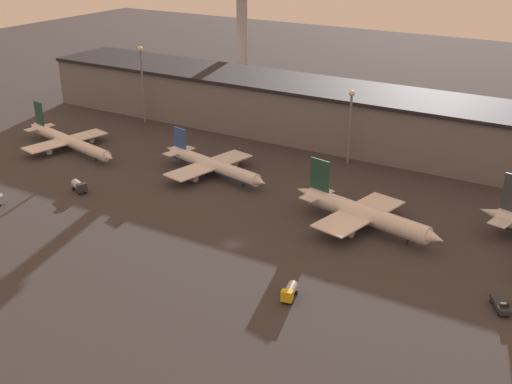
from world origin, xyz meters
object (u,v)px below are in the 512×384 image
at_px(airplane_2, 364,214).
at_px(control_tower, 242,27).
at_px(airplane_1, 212,165).
at_px(service_vehicle_2, 79,186).
at_px(service_vehicle_1, 290,292).
at_px(service_vehicle_3, 501,305).
at_px(airplane_0, 68,141).

height_order(airplane_2, control_tower, control_tower).
height_order(airplane_1, service_vehicle_2, airplane_1).
height_order(airplane_1, airplane_2, airplane_2).
xyz_separation_m(airplane_1, service_vehicle_2, (-24.11, -28.48, -1.45)).
height_order(airplane_2, service_vehicle_1, airplane_2).
bearing_deg(service_vehicle_3, control_tower, -161.20).
bearing_deg(airplane_1, airplane_2, 1.80).
xyz_separation_m(airplane_0, service_vehicle_3, (137.97, -22.71, -1.85)).
distance_m(service_vehicle_1, service_vehicle_3, 40.12).
bearing_deg(service_vehicle_2, control_tower, 120.30).
height_order(airplane_1, control_tower, control_tower).
relative_size(airplane_0, service_vehicle_1, 8.43).
relative_size(airplane_2, control_tower, 0.87).
distance_m(airplane_1, control_tower, 95.86).
xyz_separation_m(service_vehicle_1, service_vehicle_3, (36.12, 17.47, -0.52)).
relative_size(airplane_0, airplane_1, 1.16).
relative_size(service_vehicle_2, control_tower, 0.13).
distance_m(airplane_0, airplane_1, 52.25).
relative_size(airplane_0, service_vehicle_3, 7.10).
relative_size(service_vehicle_2, service_vehicle_3, 0.90).
height_order(airplane_0, service_vehicle_2, airplane_0).
bearing_deg(service_vehicle_3, airplane_0, -129.62).
distance_m(service_vehicle_3, control_tower, 171.35).
xyz_separation_m(airplane_1, control_tower, (-41.90, 82.68, 24.43)).
bearing_deg(airplane_1, airplane_0, -161.71).
relative_size(service_vehicle_3, control_tower, 0.14).
bearing_deg(airplane_0, control_tower, 95.74).
height_order(service_vehicle_2, control_tower, control_tower).
bearing_deg(control_tower, airplane_2, -44.94).
xyz_separation_m(airplane_0, service_vehicle_2, (27.85, -22.97, -1.27)).
xyz_separation_m(airplane_2, service_vehicle_1, (-0.33, -36.43, -2.06)).
bearing_deg(airplane_0, airplane_2, 10.14).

